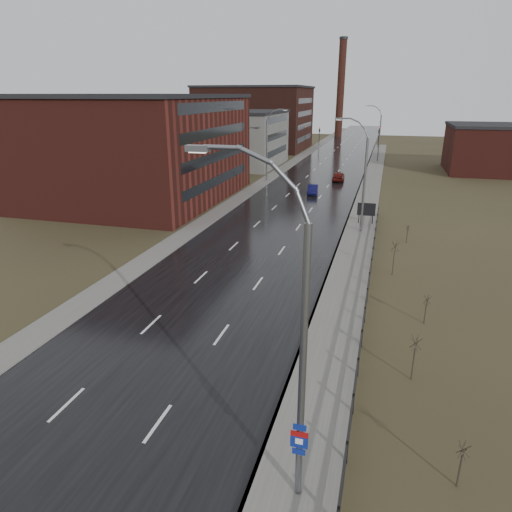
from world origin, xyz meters
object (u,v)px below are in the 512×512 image
Objects in this scene: streetlight_main at (293,344)px; car_near at (313,190)px; car_far at (338,177)px; billboard at (366,210)px.

streetlight_main is 52.27m from car_near.
streetlight_main reaches higher than car_near.
car_far is at bearing 71.75° from car_near.
streetlight_main is at bearing -88.54° from car_near.
streetlight_main is 4.97× the size of billboard.
billboard is at bearing 100.02° from car_far.
car_near is 0.88× the size of car_far.
streetlight_main reaches higher than car_far.
car_near is at bearing 98.26° from streetlight_main.
billboard is 0.53× the size of car_far.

